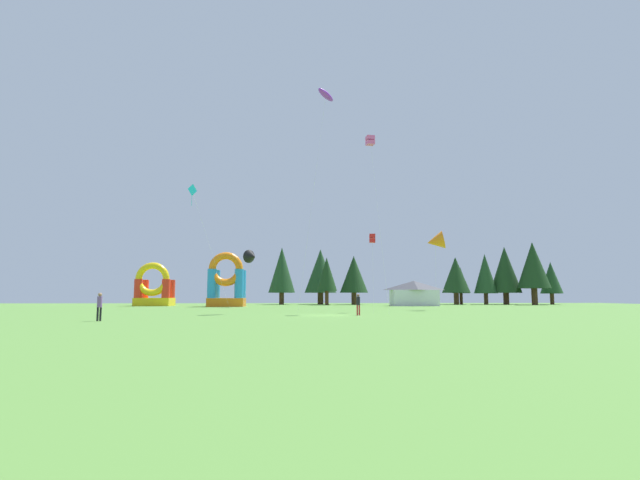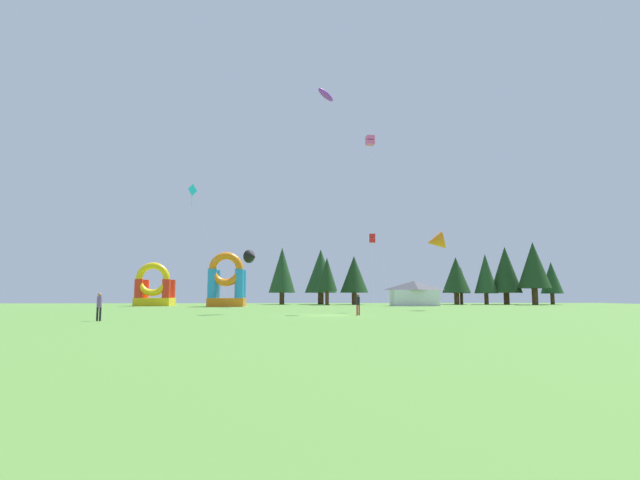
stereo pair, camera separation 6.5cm
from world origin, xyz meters
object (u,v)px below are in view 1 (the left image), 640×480
Objects in this scene: inflatable_yellow_castle at (154,291)px; inflatable_blue_arch at (227,286)px; kite_red_box at (372,238)px; person_far_side at (358,303)px; kite_purple_parafoil at (326,95)px; person_left_edge at (100,304)px; kite_cyan_diamond at (192,191)px; festival_tent at (414,293)px; kite_orange_delta at (435,241)px; kite_pink_box at (370,141)px; kite_black_delta at (252,257)px.

inflatable_yellow_castle is 0.85× the size of inflatable_blue_arch.
kite_red_box is 4.41× the size of person_far_side.
kite_purple_parafoil is 22.06m from person_far_side.
kite_purple_parafoil is at bearing -49.07° from inflatable_yellow_castle.
person_left_edge is (-16.54, -7.52, 0.03)m from person_far_side.
kite_purple_parafoil is at bearing -37.09° from kite_cyan_diamond.
kite_purple_parafoil reaches higher than festival_tent.
inflatable_blue_arch is at bearing 144.70° from kite_orange_delta.
kite_pink_box is 32.81m from inflatable_blue_arch.
kite_red_box reaches higher than person_left_edge.
kite_orange_delta is 4.99× the size of person_left_edge.
kite_cyan_diamond is 29.34m from person_far_side.
inflatable_blue_arch is (-3.81, 4.62, -3.71)m from kite_black_delta.
inflatable_blue_arch is (-12.26, 22.09, -18.35)m from kite_purple_parafoil.
kite_red_box is at bearing -22.19° from kite_purple_parafoil.
kite_pink_box reaches higher than inflatable_yellow_castle.
kite_red_box is (-7.84, -6.59, -0.50)m from kite_orange_delta.
inflatable_blue_arch is (2.90, 10.62, -10.95)m from kite_cyan_diamond.
person_far_side is at bearing -110.55° from festival_tent.
inflatable_yellow_castle is at bearing 156.03° from inflatable_blue_arch.
inflatable_blue_arch reaches higher than person_left_edge.
kite_orange_delta is (12.03, 4.89, -13.90)m from kite_purple_parafoil.
inflatable_blue_arch is (-14.17, 30.76, 1.85)m from person_far_side.
inflatable_yellow_castle is (-15.01, 9.60, -4.30)m from kite_black_delta.
kite_pink_box is 2.52× the size of inflatable_yellow_castle.
festival_tent is (29.79, 13.79, -11.94)m from kite_cyan_diamond.
kite_red_box is 24.43m from person_left_edge.
kite_cyan_diamond is at bearing -138.21° from kite_black_delta.
inflatable_blue_arch is at bearing -173.27° from festival_tent.
kite_cyan_diamond reaches higher than kite_black_delta.
kite_red_box is at bearing -55.34° from inflatable_blue_arch.
kite_purple_parafoil reaches higher than kite_orange_delta.
inflatable_blue_arch is (11.20, -4.98, 0.59)m from inflatable_yellow_castle.
kite_cyan_diamond is 2.29× the size of inflatable_yellow_castle.
kite_purple_parafoil reaches higher than person_left_edge.
inflatable_yellow_castle is at bearing -52.19° from person_far_side.
person_far_side is at bearing -65.26° from inflatable_blue_arch.
kite_orange_delta is 30.10m from inflatable_blue_arch.
kite_cyan_diamond is (-15.17, 11.47, -7.40)m from kite_purple_parafoil.
kite_pink_box reaches higher than kite_orange_delta.
kite_cyan_diamond is 1.93× the size of kite_black_delta.
festival_tent is (14.63, 25.26, -19.33)m from kite_purple_parafoil.
inflatable_blue_arch is (2.37, 38.28, 1.82)m from person_left_edge.
person_far_side is 18.17m from person_left_edge.
kite_orange_delta is 18.05m from person_far_side.
kite_pink_box reaches higher than inflatable_blue_arch.
inflatable_yellow_castle is (-23.47, 27.07, -18.94)m from kite_purple_parafoil.
kite_black_delta reaches higher than inflatable_yellow_castle.
person_left_edge is at bearing -132.09° from kite_purple_parafoil.
person_left_edge is at bearing -142.41° from kite_red_box.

